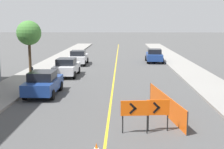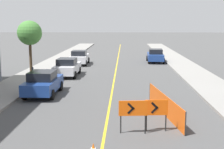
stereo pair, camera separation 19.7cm
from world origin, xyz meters
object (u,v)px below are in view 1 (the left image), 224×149
(arrow_barricade_primary, at_px, (135,110))
(parked_car_curb_near, at_px, (43,83))
(parked_car_curb_far, at_px, (78,57))
(parked_car_curb_mid, at_px, (67,67))
(arrow_barricade_secondary, at_px, (158,109))
(parked_car_opposite_side, at_px, (154,56))
(street_tree_left_near, at_px, (29,33))
(parking_meter_near_curb, at_px, (32,72))

(arrow_barricade_primary, xyz_separation_m, parked_car_curb_near, (-5.66, 6.95, -0.25))
(parked_car_curb_near, bearing_deg, parked_car_curb_far, 89.06)
(parked_car_curb_near, relative_size, parked_car_curb_mid, 0.99)
(arrow_barricade_secondary, xyz_separation_m, parked_car_opposite_side, (2.29, 23.77, -0.19))
(arrow_barricade_secondary, relative_size, parked_car_opposite_side, 0.32)
(parked_car_curb_near, distance_m, parked_car_opposite_side, 19.38)
(arrow_barricade_primary, bearing_deg, arrow_barricade_secondary, 14.37)
(parked_car_opposite_side, distance_m, street_tree_left_near, 15.85)
(parked_car_curb_mid, bearing_deg, street_tree_left_near, -176.55)
(arrow_barricade_primary, height_order, parked_car_curb_mid, parked_car_curb_mid)
(parked_car_curb_near, xyz_separation_m, parked_car_curb_mid, (0.26, 7.28, 0.00))
(parked_car_opposite_side, bearing_deg, arrow_barricade_secondary, -92.93)
(parked_car_opposite_side, bearing_deg, parked_car_curb_far, -162.80)
(parked_car_opposite_side, relative_size, street_tree_left_near, 0.93)
(parked_car_curb_far, bearing_deg, arrow_barricade_primary, -77.24)
(parked_car_curb_mid, height_order, parking_meter_near_curb, parked_car_curb_mid)
(parked_car_opposite_side, bearing_deg, parked_car_curb_mid, -128.76)
(parked_car_curb_mid, bearing_deg, arrow_barricade_secondary, -64.46)
(arrow_barricade_primary, relative_size, street_tree_left_near, 0.31)
(arrow_barricade_secondary, relative_size, parking_meter_near_curb, 1.10)
(parked_car_curb_far, distance_m, parking_meter_near_curb, 12.02)
(arrow_barricade_primary, distance_m, parking_meter_near_curb, 12.32)
(arrow_barricade_primary, height_order, parked_car_opposite_side, parked_car_opposite_side)
(parked_car_opposite_side, xyz_separation_m, street_tree_left_near, (-11.90, -10.05, 2.96))
(parked_car_curb_far, height_order, street_tree_left_near, street_tree_left_near)
(parked_car_curb_mid, height_order, parked_car_opposite_side, same)
(parked_car_curb_near, relative_size, street_tree_left_near, 0.91)
(parked_car_opposite_side, bearing_deg, parked_car_curb_near, -115.00)
(parked_car_curb_near, relative_size, parking_meter_near_curb, 3.38)
(parked_car_curb_mid, bearing_deg, arrow_barricade_primary, -68.49)
(arrow_barricade_secondary, relative_size, parked_car_curb_far, 0.32)
(arrow_barricade_primary, xyz_separation_m, parked_car_curb_mid, (-5.40, 14.23, -0.25))
(parked_car_curb_far, relative_size, parking_meter_near_curb, 3.41)
(parked_car_opposite_side, height_order, parking_meter_near_curb, parked_car_opposite_side)
(arrow_barricade_primary, xyz_separation_m, street_tree_left_near, (-8.59, 14.08, 2.71))
(arrow_barricade_secondary, relative_size, parked_car_curb_mid, 0.32)
(arrow_barricade_primary, height_order, parked_car_curb_near, parked_car_curb_near)
(arrow_barricade_primary, height_order, parking_meter_near_curb, arrow_barricade_primary)
(parked_car_curb_near, bearing_deg, parked_car_opposite_side, 62.43)
(arrow_barricade_secondary, bearing_deg, parked_car_curb_near, 130.98)
(parked_car_curb_mid, height_order, parked_car_curb_far, same)
(arrow_barricade_secondary, height_order, street_tree_left_near, street_tree_left_near)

